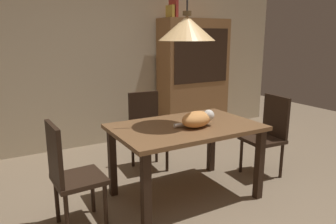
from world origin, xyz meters
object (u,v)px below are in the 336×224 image
object	(u,v)px
dining_table	(185,135)
pendant_lamp	(187,28)
hutch_bookcase	(193,81)
book_yellow_short	(170,11)
chair_right_side	(268,132)
book_red_tall	(174,8)
chair_far_back	(147,127)
chair_left_side	(69,172)
cat_sleeping	(197,119)

from	to	relation	value
dining_table	pendant_lamp	bearing A→B (deg)	0.00
hutch_bookcase	book_yellow_short	xyz separation A→B (m)	(-0.43, 0.00, 1.05)
chair_right_side	book_red_tall	xyz separation A→B (m)	(-0.24, 1.75, 1.48)
chair_right_side	chair_far_back	size ratio (longest dim) A/B	1.00
dining_table	book_yellow_short	distance (m)	2.32
chair_left_side	chair_right_side	xyz separation A→B (m)	(2.26, -0.00, 0.00)
chair_far_back	cat_sleeping	distance (m)	1.03
chair_far_back	hutch_bookcase	distance (m)	1.57
dining_table	cat_sleeping	distance (m)	0.22
chair_left_side	cat_sleeping	distance (m)	1.24
chair_left_side	book_yellow_short	bearing A→B (deg)	41.74
dining_table	pendant_lamp	distance (m)	1.01
chair_left_side	hutch_bookcase	distance (m)	2.98
dining_table	chair_left_side	bearing A→B (deg)	-179.82
chair_right_side	cat_sleeping	world-z (taller)	chair_right_side
chair_far_back	pendant_lamp	xyz separation A→B (m)	(-0.01, -0.88, 1.15)
chair_far_back	book_red_tall	distance (m)	1.93
chair_far_back	cat_sleeping	xyz separation A→B (m)	(0.06, -0.98, 0.32)
chair_far_back	cat_sleeping	world-z (taller)	chair_far_back
dining_table	pendant_lamp	size ratio (longest dim) A/B	1.08
chair_far_back	pendant_lamp	size ratio (longest dim) A/B	0.72
chair_far_back	hutch_bookcase	xyz separation A→B (m)	(1.25, 0.86, 0.38)
chair_right_side	book_yellow_short	xyz separation A→B (m)	(-0.30, 1.75, 1.43)
dining_table	chair_right_side	bearing A→B (deg)	-0.30
chair_right_side	chair_far_back	distance (m)	1.43
pendant_lamp	chair_right_side	bearing A→B (deg)	-0.30
pendant_lamp	book_red_tall	size ratio (longest dim) A/B	4.64
chair_far_back	pendant_lamp	distance (m)	1.45
chair_right_side	book_yellow_short	world-z (taller)	book_yellow_short
book_yellow_short	pendant_lamp	bearing A→B (deg)	-115.46
cat_sleeping	chair_right_side	bearing A→B (deg)	5.05
chair_left_side	pendant_lamp	distance (m)	1.61
dining_table	hutch_bookcase	distance (m)	2.16
dining_table	cat_sleeping	bearing A→B (deg)	-55.42
pendant_lamp	hutch_bookcase	xyz separation A→B (m)	(1.26, 1.74, -0.77)
dining_table	pendant_lamp	xyz separation A→B (m)	(0.00, 0.00, 1.01)
chair_left_side	hutch_bookcase	xyz separation A→B (m)	(2.39, 1.75, 0.38)
chair_right_side	hutch_bookcase	xyz separation A→B (m)	(0.13, 1.75, 0.38)
dining_table	chair_right_side	distance (m)	1.14
hutch_bookcase	dining_table	bearing A→B (deg)	-125.84
chair_left_side	hutch_bookcase	bearing A→B (deg)	36.18
chair_right_side	book_yellow_short	bearing A→B (deg)	99.66
pendant_lamp	chair_far_back	bearing A→B (deg)	89.62
book_yellow_short	chair_right_side	bearing A→B (deg)	-80.34
chair_right_side	hutch_bookcase	size ratio (longest dim) A/B	0.50
chair_left_side	chair_far_back	size ratio (longest dim) A/B	1.00
book_red_tall	pendant_lamp	bearing A→B (deg)	-116.97
cat_sleeping	pendant_lamp	size ratio (longest dim) A/B	0.31
pendant_lamp	book_yellow_short	world-z (taller)	pendant_lamp
dining_table	cat_sleeping	xyz separation A→B (m)	(0.07, -0.10, 0.18)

